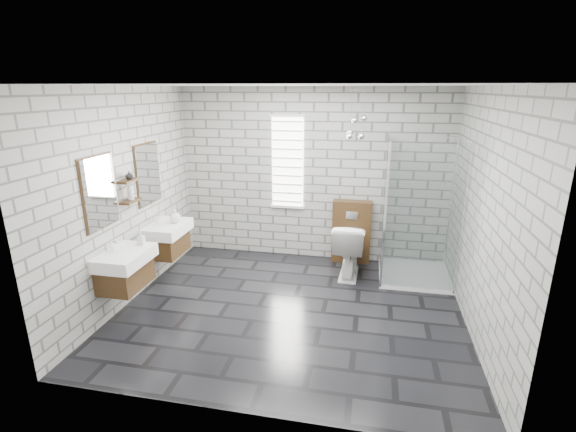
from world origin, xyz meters
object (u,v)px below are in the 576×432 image
(vanity_left, at_px, (122,259))
(shower_enclosure, at_px, (410,247))
(cistern_panel, at_px, (351,232))
(vanity_right, at_px, (165,230))
(toilet, at_px, (349,249))

(vanity_left, xyz_separation_m, shower_enclosure, (3.41, 1.73, -0.25))
(cistern_panel, height_order, shower_enclosure, shower_enclosure)
(cistern_panel, bearing_deg, vanity_left, -138.64)
(vanity_right, bearing_deg, vanity_left, -90.00)
(cistern_panel, relative_size, toilet, 1.22)
(vanity_left, relative_size, shower_enclosure, 0.77)
(vanity_left, bearing_deg, toilet, 34.17)
(cistern_panel, distance_m, shower_enclosure, 1.00)
(vanity_right, height_order, toilet, vanity_right)
(vanity_left, distance_m, cistern_panel, 3.41)
(vanity_right, height_order, shower_enclosure, shower_enclosure)
(vanity_left, relative_size, toilet, 1.92)
(toilet, bearing_deg, vanity_right, 16.55)
(vanity_left, distance_m, vanity_right, 1.06)
(vanity_right, distance_m, cistern_panel, 2.83)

